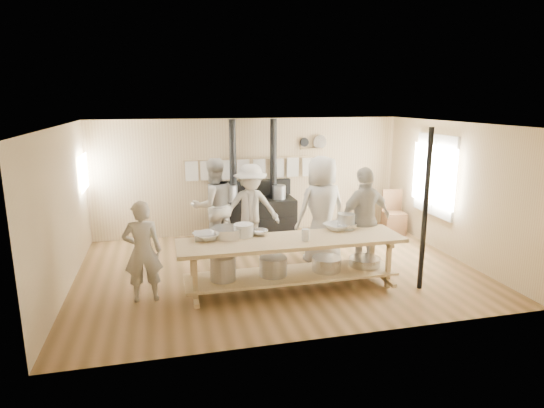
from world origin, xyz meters
The scene contains 24 objects.
ground centered at (0.00, 0.00, 0.00)m, with size 7.00×7.00×0.00m, color brown.
room_shell centered at (0.00, 0.00, 1.62)m, with size 7.00×7.00×7.00m.
window_right centered at (3.47, 0.60, 1.50)m, with size 0.09×1.50×1.65m.
left_opening centered at (-3.45, 2.00, 1.60)m, with size 0.00×0.90×0.90m.
stove centered at (-0.01, 2.12, 0.52)m, with size 1.90×0.75×2.60m.
towel_rail centered at (0.00, 2.40, 1.55)m, with size 3.00×0.04×0.47m.
back_wall_shelf centered at (1.46, 2.43, 2.00)m, with size 0.63×0.14×0.32m.
prep_table centered at (-0.01, -0.90, 0.52)m, with size 3.60×0.90×0.85m.
support_post centered at (2.05, -1.35, 1.30)m, with size 0.08×0.08×2.60m, color black.
cook_far_left centered at (-2.29, -0.77, 0.78)m, with size 0.57×0.37×1.56m, color #AFA89B.
cook_left centered at (-0.99, 1.26, 0.95)m, with size 0.92×0.72×1.90m, color #AFA89B.
cook_center centered at (0.90, 0.23, 1.01)m, with size 0.99×0.64×2.02m, color #AFA89B.
cook_right centered at (1.50, -0.34, 0.93)m, with size 1.09×0.46×1.87m, color #AFA89B.
cook_by_window centered at (-0.27, 1.09, 0.89)m, with size 1.15×0.66×1.78m, color #AFA89B.
chair centered at (3.15, 1.60, 0.29)m, with size 0.53×0.53×0.99m.
bowl_white_a centered at (-1.30, -0.60, 0.90)m, with size 0.43×0.43×0.10m, color silver.
bowl_steel_a centered at (-0.44, -0.57, 0.89)m, with size 0.27×0.27×0.09m, color silver.
bowl_white_b centered at (0.90, -0.57, 0.90)m, with size 0.43×0.43×0.11m, color silver.
bowl_steel_b centered at (1.07, -0.57, 0.90)m, with size 0.34×0.34×0.11m, color silver.
roasting_pan centered at (-1.27, -0.57, 0.90)m, with size 0.45×0.30×0.10m, color #B2B2B7.
mixing_bowl_large centered at (-0.98, -0.57, 0.93)m, with size 0.50×0.50×0.16m, color silver.
bucket_galv centered at (1.06, -0.57, 0.99)m, with size 0.29×0.29×0.27m, color gray.
deep_bowl_enamel centered at (-0.71, -0.57, 0.95)m, with size 0.32×0.32×0.20m, color silver.
pitcher centered at (0.19, -1.03, 0.94)m, with size 0.12×0.12×0.19m, color silver.
Camera 1 is at (-1.92, -7.51, 3.01)m, focal length 30.00 mm.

